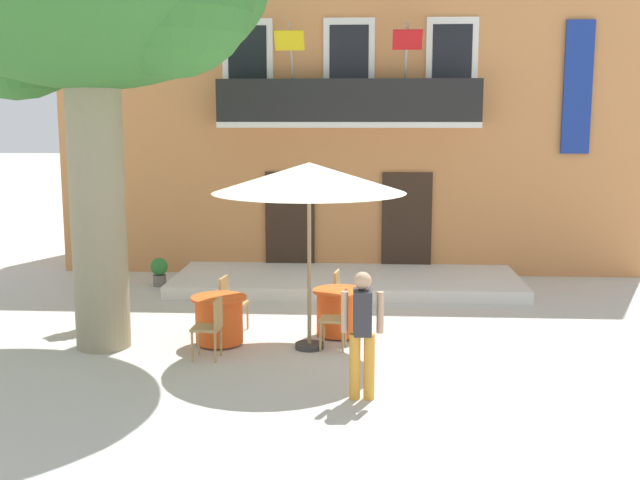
{
  "coord_description": "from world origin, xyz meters",
  "views": [
    {
      "loc": [
        0.72,
        -12.02,
        3.53
      ],
      "look_at": [
        -0.08,
        1.75,
        1.3
      ],
      "focal_mm": 43.21,
      "sensor_mm": 36.0,
      "label": 1
    }
  ],
  "objects_px": {
    "cafe_table_near_tree": "(219,320)",
    "cafe_umbrella": "(309,178)",
    "pedestrian_near_entrance": "(89,272)",
    "cafe_table_middle": "(339,312)",
    "pedestrian_mid_plaza": "(362,328)",
    "cafe_chair_middle_0": "(338,316)",
    "ground_planter_left": "(159,270)",
    "cafe_chair_middle_1": "(343,293)",
    "cafe_chair_near_tree_1": "(230,300)",
    "cafe_chair_near_tree_0": "(211,324)"
  },
  "relations": [
    {
      "from": "pedestrian_near_entrance",
      "to": "pedestrian_mid_plaza",
      "type": "height_order",
      "value": "pedestrian_near_entrance"
    },
    {
      "from": "cafe_chair_near_tree_1",
      "to": "cafe_chair_middle_0",
      "type": "xyz_separation_m",
      "value": [
        1.82,
        -0.92,
        0.0
      ]
    },
    {
      "from": "cafe_table_middle",
      "to": "cafe_chair_middle_1",
      "type": "xyz_separation_m",
      "value": [
        0.03,
        0.75,
        0.14
      ]
    },
    {
      "from": "cafe_umbrella",
      "to": "pedestrian_mid_plaza",
      "type": "xyz_separation_m",
      "value": [
        0.81,
        -2.09,
        -1.69
      ]
    },
    {
      "from": "cafe_table_middle",
      "to": "cafe_chair_middle_0",
      "type": "relative_size",
      "value": 0.95
    },
    {
      "from": "cafe_table_middle",
      "to": "cafe_chair_middle_1",
      "type": "height_order",
      "value": "cafe_chair_middle_1"
    },
    {
      "from": "cafe_chair_middle_1",
      "to": "pedestrian_mid_plaza",
      "type": "bearing_deg",
      "value": -84.5
    },
    {
      "from": "cafe_chair_near_tree_1",
      "to": "pedestrian_mid_plaza",
      "type": "bearing_deg",
      "value": -53.72
    },
    {
      "from": "cafe_chair_middle_0",
      "to": "pedestrian_near_entrance",
      "type": "distance_m",
      "value": 4.34
    },
    {
      "from": "cafe_chair_near_tree_1",
      "to": "cafe_umbrella",
      "type": "xyz_separation_m",
      "value": [
        1.38,
        -0.9,
        2.08
      ]
    },
    {
      "from": "cafe_chair_middle_0",
      "to": "cafe_table_middle",
      "type": "bearing_deg",
      "value": 90.37
    },
    {
      "from": "cafe_chair_near_tree_1",
      "to": "ground_planter_left",
      "type": "xyz_separation_m",
      "value": [
        -2.07,
        3.29,
        -0.19
      ]
    },
    {
      "from": "cafe_table_near_tree",
      "to": "cafe_chair_middle_0",
      "type": "distance_m",
      "value": 1.87
    },
    {
      "from": "cafe_chair_near_tree_0",
      "to": "pedestrian_near_entrance",
      "type": "distance_m",
      "value": 2.89
    },
    {
      "from": "pedestrian_near_entrance",
      "to": "pedestrian_mid_plaza",
      "type": "relative_size",
      "value": 1.02
    },
    {
      "from": "cafe_table_middle",
      "to": "pedestrian_mid_plaza",
      "type": "height_order",
      "value": "pedestrian_mid_plaza"
    },
    {
      "from": "cafe_table_middle",
      "to": "ground_planter_left",
      "type": "relative_size",
      "value": 1.44
    },
    {
      "from": "ground_planter_left",
      "to": "cafe_chair_middle_1",
      "type": "bearing_deg",
      "value": -34.54
    },
    {
      "from": "cafe_table_near_tree",
      "to": "ground_planter_left",
      "type": "xyz_separation_m",
      "value": [
        -2.03,
        4.04,
        -0.06
      ]
    },
    {
      "from": "pedestrian_near_entrance",
      "to": "pedestrian_mid_plaza",
      "type": "bearing_deg",
      "value": -33.91
    },
    {
      "from": "pedestrian_near_entrance",
      "to": "cafe_chair_middle_1",
      "type": "bearing_deg",
      "value": 6.79
    },
    {
      "from": "cafe_umbrella",
      "to": "pedestrian_near_entrance",
      "type": "bearing_deg",
      "value": 165.35
    },
    {
      "from": "cafe_table_near_tree",
      "to": "pedestrian_mid_plaza",
      "type": "distance_m",
      "value": 3.2
    },
    {
      "from": "cafe_chair_near_tree_0",
      "to": "cafe_chair_near_tree_1",
      "type": "bearing_deg",
      "value": 89.66
    },
    {
      "from": "cafe_chair_middle_0",
      "to": "cafe_chair_middle_1",
      "type": "bearing_deg",
      "value": 88.93
    },
    {
      "from": "cafe_table_near_tree",
      "to": "ground_planter_left",
      "type": "bearing_deg",
      "value": 116.68
    },
    {
      "from": "cafe_table_near_tree",
      "to": "cafe_chair_middle_0",
      "type": "xyz_separation_m",
      "value": [
        1.86,
        -0.16,
        0.14
      ]
    },
    {
      "from": "cafe_table_near_tree",
      "to": "cafe_table_middle",
      "type": "distance_m",
      "value": 1.94
    },
    {
      "from": "cafe_umbrella",
      "to": "cafe_chair_middle_0",
      "type": "bearing_deg",
      "value": -2.68
    },
    {
      "from": "cafe_umbrella",
      "to": "ground_planter_left",
      "type": "relative_size",
      "value": 4.84
    },
    {
      "from": "cafe_chair_near_tree_0",
      "to": "cafe_chair_middle_0",
      "type": "relative_size",
      "value": 1.0
    },
    {
      "from": "cafe_chair_middle_0",
      "to": "pedestrian_near_entrance",
      "type": "xyz_separation_m",
      "value": [
        -4.2,
        1.0,
        0.42
      ]
    },
    {
      "from": "cafe_chair_middle_1",
      "to": "cafe_table_middle",
      "type": "bearing_deg",
      "value": -92.51
    },
    {
      "from": "cafe_table_middle",
      "to": "pedestrian_mid_plaza",
      "type": "distance_m",
      "value": 2.9
    },
    {
      "from": "pedestrian_near_entrance",
      "to": "cafe_table_middle",
      "type": "bearing_deg",
      "value": -3.41
    },
    {
      "from": "cafe_table_near_tree",
      "to": "cafe_umbrella",
      "type": "height_order",
      "value": "cafe_umbrella"
    },
    {
      "from": "cafe_umbrella",
      "to": "pedestrian_near_entrance",
      "type": "distance_m",
      "value": 4.23
    },
    {
      "from": "ground_planter_left",
      "to": "pedestrian_near_entrance",
      "type": "relative_size",
      "value": 0.36
    },
    {
      "from": "cafe_chair_near_tree_0",
      "to": "cafe_table_middle",
      "type": "relative_size",
      "value": 1.05
    },
    {
      "from": "cafe_chair_middle_1",
      "to": "ground_planter_left",
      "type": "distance_m",
      "value": 4.76
    },
    {
      "from": "cafe_table_near_tree",
      "to": "cafe_umbrella",
      "type": "bearing_deg",
      "value": -5.76
    },
    {
      "from": "cafe_chair_middle_1",
      "to": "cafe_chair_near_tree_0",
      "type": "bearing_deg",
      "value": -131.51
    },
    {
      "from": "cafe_chair_middle_1",
      "to": "cafe_chair_near_tree_1",
      "type": "bearing_deg",
      "value": -162.27
    },
    {
      "from": "cafe_table_near_tree",
      "to": "cafe_chair_middle_1",
      "type": "relative_size",
      "value": 0.95
    },
    {
      "from": "cafe_chair_near_tree_1",
      "to": "cafe_umbrella",
      "type": "height_order",
      "value": "cafe_umbrella"
    },
    {
      "from": "cafe_table_middle",
      "to": "cafe_chair_middle_0",
      "type": "distance_m",
      "value": 0.77
    },
    {
      "from": "cafe_chair_near_tree_0",
      "to": "cafe_chair_middle_1",
      "type": "bearing_deg",
      "value": 48.49
    },
    {
      "from": "cafe_chair_near_tree_0",
      "to": "cafe_chair_middle_1",
      "type": "relative_size",
      "value": 1.0
    },
    {
      "from": "cafe_table_near_tree",
      "to": "cafe_table_middle",
      "type": "xyz_separation_m",
      "value": [
        1.85,
        0.59,
        0.0
      ]
    },
    {
      "from": "pedestrian_near_entrance",
      "to": "cafe_chair_near_tree_1",
      "type": "bearing_deg",
      "value": -2.1
    }
  ]
}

